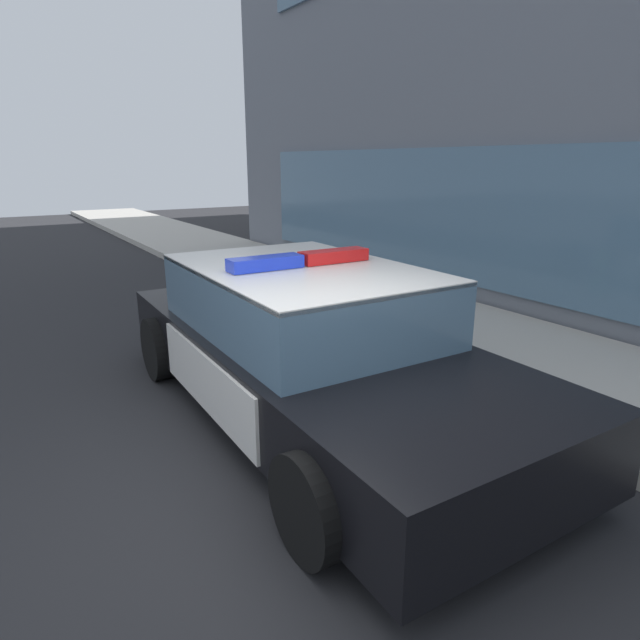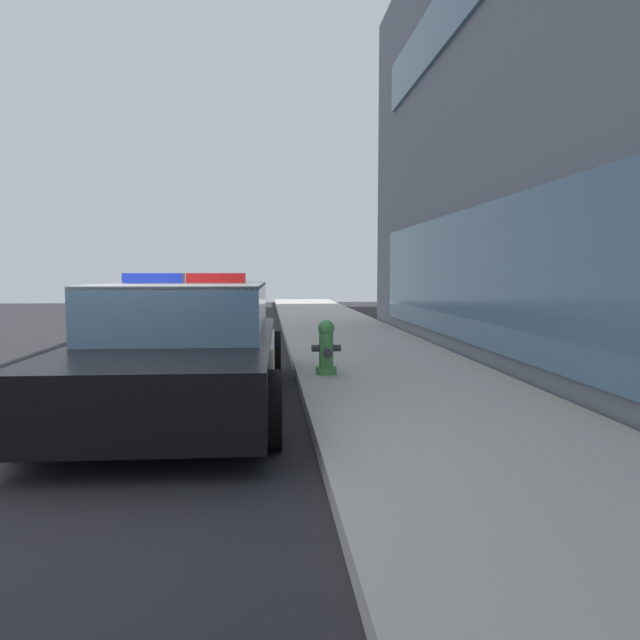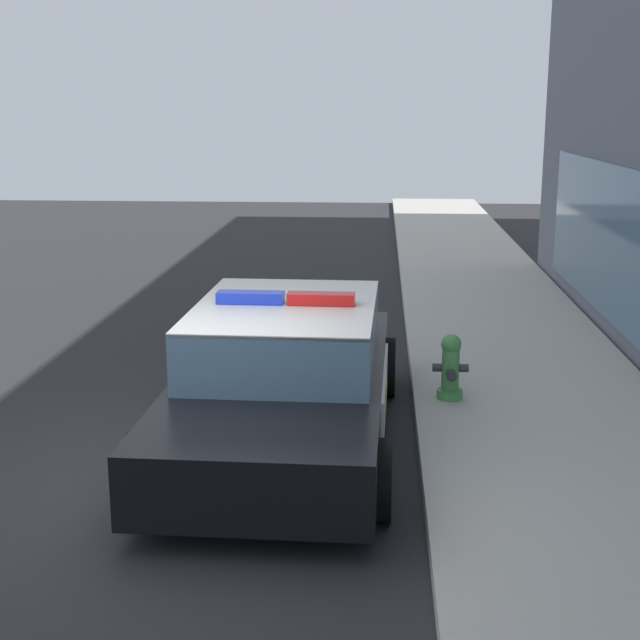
{
  "view_description": "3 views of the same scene",
  "coord_description": "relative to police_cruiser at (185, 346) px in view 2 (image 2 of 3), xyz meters",
  "views": [
    {
      "loc": [
        2.63,
        -1.63,
        2.28
      ],
      "look_at": [
        -1.55,
        1.05,
        0.81
      ],
      "focal_mm": 30.03,
      "sensor_mm": 36.0,
      "label": 1
    },
    {
      "loc": [
        5.19,
        1.71,
        1.5
      ],
      "look_at": [
        -2.13,
        2.39,
        0.89
      ],
      "focal_mm": 32.23,
      "sensor_mm": 36.0,
      "label": 2
    },
    {
      "loc": [
        7.2,
        1.71,
        3.3
      ],
      "look_at": [
        -1.76,
        1.1,
        1.15
      ],
      "focal_mm": 50.8,
      "sensor_mm": 36.0,
      "label": 3
    }
  ],
  "objects": [
    {
      "name": "ground",
      "position": [
        1.33,
        -0.78,
        -0.68
      ],
      "size": [
        48.0,
        48.0,
        0.0
      ],
      "primitive_type": "plane",
      "color": "#262628"
    },
    {
      "name": "sidewalk",
      "position": [
        1.33,
        2.7,
        -0.61
      ],
      "size": [
        48.0,
        2.76,
        0.15
      ],
      "primitive_type": "cube",
      "color": "#B2ADA3",
      "rests_on": "ground"
    },
    {
      "name": "police_cruiser",
      "position": [
        0.0,
        0.0,
        0.0
      ],
      "size": [
        4.95,
        2.26,
        1.49
      ],
      "rotation": [
        0.0,
        0.0,
        -0.02
      ],
      "color": "black",
      "rests_on": "ground"
    },
    {
      "name": "fire_hydrant",
      "position": [
        -1.01,
        1.71,
        -0.18
      ],
      "size": [
        0.34,
        0.39,
        0.73
      ],
      "color": "#4C994C",
      "rests_on": "sidewalk"
    }
  ]
}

